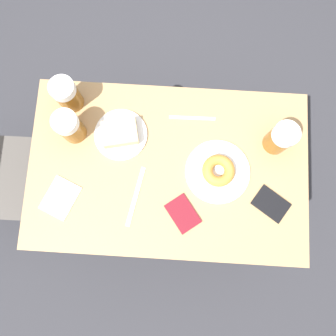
{
  "coord_description": "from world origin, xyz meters",
  "views": [
    {
      "loc": [
        -0.21,
        -0.01,
        2.0
      ],
      "look_at": [
        0.0,
        0.0,
        0.79
      ],
      "focal_mm": 35.0,
      "sensor_mm": 36.0,
      "label": 1
    }
  ],
  "objects_px": {
    "beer_mug_center": "(70,127)",
    "passport_near_edge": "(183,214)",
    "plate_with_cake": "(120,134)",
    "napkin_folded": "(60,198)",
    "knife": "(136,196)",
    "beer_mug_left": "(67,95)",
    "plate_with_donut": "(218,172)",
    "passport_far_edge": "(271,204)",
    "beer_mug_right": "(281,138)",
    "fork": "(192,118)"
  },
  "relations": [
    {
      "from": "plate_with_donut",
      "to": "passport_near_edge",
      "type": "distance_m",
      "value": 0.2
    },
    {
      "from": "beer_mug_right",
      "to": "passport_near_edge",
      "type": "xyz_separation_m",
      "value": [
        -0.29,
        0.34,
        -0.07
      ]
    },
    {
      "from": "plate_with_cake",
      "to": "knife",
      "type": "xyz_separation_m",
      "value": [
        -0.23,
        -0.08,
        -0.02
      ]
    },
    {
      "from": "beer_mug_center",
      "to": "napkin_folded",
      "type": "xyz_separation_m",
      "value": [
        -0.26,
        0.03,
        -0.07
      ]
    },
    {
      "from": "plate_with_donut",
      "to": "passport_far_edge",
      "type": "xyz_separation_m",
      "value": [
        -0.11,
        -0.2,
        -0.01
      ]
    },
    {
      "from": "plate_with_donut",
      "to": "fork",
      "type": "relative_size",
      "value": 1.36
    },
    {
      "from": "beer_mug_center",
      "to": "knife",
      "type": "height_order",
      "value": "beer_mug_center"
    },
    {
      "from": "plate_with_donut",
      "to": "beer_mug_left",
      "type": "height_order",
      "value": "beer_mug_left"
    },
    {
      "from": "passport_near_edge",
      "to": "passport_far_edge",
      "type": "height_order",
      "value": "same"
    },
    {
      "from": "plate_with_cake",
      "to": "plate_with_donut",
      "type": "height_order",
      "value": "plate_with_cake"
    },
    {
      "from": "plate_with_cake",
      "to": "passport_near_edge",
      "type": "distance_m",
      "value": 0.38
    },
    {
      "from": "plate_with_cake",
      "to": "napkin_folded",
      "type": "distance_m",
      "value": 0.33
    },
    {
      "from": "beer_mug_center",
      "to": "beer_mug_right",
      "type": "relative_size",
      "value": 1.0
    },
    {
      "from": "beer_mug_right",
      "to": "passport_far_edge",
      "type": "relative_size",
      "value": 0.97
    },
    {
      "from": "plate_with_donut",
      "to": "passport_far_edge",
      "type": "bearing_deg",
      "value": -117.71
    },
    {
      "from": "beer_mug_right",
      "to": "beer_mug_left",
      "type": "bearing_deg",
      "value": 81.45
    },
    {
      "from": "napkin_folded",
      "to": "fork",
      "type": "xyz_separation_m",
      "value": [
        0.34,
        -0.48,
        -0.0
      ]
    },
    {
      "from": "plate_with_donut",
      "to": "beer_mug_left",
      "type": "distance_m",
      "value": 0.63
    },
    {
      "from": "plate_with_cake",
      "to": "knife",
      "type": "bearing_deg",
      "value": -162.11
    },
    {
      "from": "beer_mug_right",
      "to": "passport_far_edge",
      "type": "xyz_separation_m",
      "value": [
        -0.23,
        0.01,
        -0.07
      ]
    },
    {
      "from": "knife",
      "to": "passport_far_edge",
      "type": "distance_m",
      "value": 0.51
    },
    {
      "from": "beer_mug_center",
      "to": "beer_mug_left",
      "type": "bearing_deg",
      "value": 10.98
    },
    {
      "from": "plate_with_cake",
      "to": "beer_mug_right",
      "type": "xyz_separation_m",
      "value": [
        0.0,
        -0.59,
        0.05
      ]
    },
    {
      "from": "beer_mug_center",
      "to": "beer_mug_right",
      "type": "distance_m",
      "value": 0.77
    },
    {
      "from": "beer_mug_right",
      "to": "knife",
      "type": "bearing_deg",
      "value": 114.61
    },
    {
      "from": "beer_mug_right",
      "to": "passport_near_edge",
      "type": "relative_size",
      "value": 0.97
    },
    {
      "from": "plate_with_donut",
      "to": "knife",
      "type": "xyz_separation_m",
      "value": [
        -0.11,
        0.3,
        -0.02
      ]
    },
    {
      "from": "passport_near_edge",
      "to": "passport_far_edge",
      "type": "relative_size",
      "value": 1.0
    },
    {
      "from": "beer_mug_right",
      "to": "napkin_folded",
      "type": "distance_m",
      "value": 0.84
    },
    {
      "from": "beer_mug_center",
      "to": "passport_near_edge",
      "type": "xyz_separation_m",
      "value": [
        -0.29,
        -0.43,
        -0.07
      ]
    },
    {
      "from": "fork",
      "to": "knife",
      "type": "height_order",
      "value": "same"
    },
    {
      "from": "beer_mug_left",
      "to": "passport_near_edge",
      "type": "xyz_separation_m",
      "value": [
        -0.41,
        -0.46,
        -0.07
      ]
    },
    {
      "from": "passport_far_edge",
      "to": "fork",
      "type": "bearing_deg",
      "value": 44.28
    },
    {
      "from": "passport_near_edge",
      "to": "passport_far_edge",
      "type": "bearing_deg",
      "value": -80.26
    },
    {
      "from": "napkin_folded",
      "to": "fork",
      "type": "height_order",
      "value": "same"
    },
    {
      "from": "knife",
      "to": "plate_with_donut",
      "type": "bearing_deg",
      "value": -70.22
    },
    {
      "from": "beer_mug_right",
      "to": "napkin_folded",
      "type": "bearing_deg",
      "value": 108.05
    },
    {
      "from": "plate_with_donut",
      "to": "beer_mug_right",
      "type": "relative_size",
      "value": 1.64
    },
    {
      "from": "napkin_folded",
      "to": "passport_far_edge",
      "type": "xyz_separation_m",
      "value": [
        0.03,
        -0.79,
        0.0
      ]
    },
    {
      "from": "plate_with_cake",
      "to": "passport_far_edge",
      "type": "bearing_deg",
      "value": -111.71
    },
    {
      "from": "beer_mug_left",
      "to": "napkin_folded",
      "type": "xyz_separation_m",
      "value": [
        -0.38,
        0.0,
        -0.07
      ]
    },
    {
      "from": "napkin_folded",
      "to": "fork",
      "type": "distance_m",
      "value": 0.59
    },
    {
      "from": "beer_mug_center",
      "to": "passport_far_edge",
      "type": "relative_size",
      "value": 0.97
    },
    {
      "from": "passport_far_edge",
      "to": "beer_mug_left",
      "type": "bearing_deg",
      "value": 65.66
    },
    {
      "from": "plate_with_cake",
      "to": "passport_near_edge",
      "type": "relative_size",
      "value": 1.33
    },
    {
      "from": "plate_with_donut",
      "to": "napkin_folded",
      "type": "distance_m",
      "value": 0.6
    },
    {
      "from": "beer_mug_left",
      "to": "beer_mug_center",
      "type": "height_order",
      "value": "same"
    },
    {
      "from": "beer_mug_left",
      "to": "fork",
      "type": "xyz_separation_m",
      "value": [
        -0.04,
        -0.47,
        -0.07
      ]
    },
    {
      "from": "plate_with_donut",
      "to": "knife",
      "type": "bearing_deg",
      "value": 109.78
    },
    {
      "from": "napkin_folded",
      "to": "beer_mug_right",
      "type": "bearing_deg",
      "value": -71.95
    }
  ]
}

